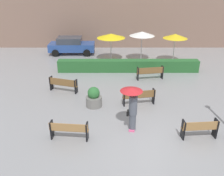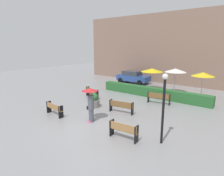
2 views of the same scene
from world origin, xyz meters
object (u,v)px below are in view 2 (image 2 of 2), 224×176
at_px(bench_far_left, 92,92).
at_px(patio_umbrella_yellow_far, 203,74).
at_px(bench_back_row, 159,97).
at_px(patio_umbrella_yellow, 152,70).
at_px(bench_mid_center, 121,106).
at_px(bench_near_left, 54,108).
at_px(patio_umbrella_white, 175,70).
at_px(lamp_post, 164,101).
at_px(bench_near_right, 123,130).
at_px(planter_pot, 94,101).
at_px(pedestrian_with_umbrella, 90,100).
at_px(parked_car, 133,77).

xyz_separation_m(bench_far_left, patio_umbrella_yellow_far, (8.16, 5.62, 1.74)).
relative_size(bench_back_row, patio_umbrella_yellow, 0.81).
relative_size(bench_mid_center, patio_umbrella_yellow, 0.79).
distance_m(bench_near_left, patio_umbrella_yellow, 11.41).
xyz_separation_m(bench_mid_center, patio_umbrella_white, (0.97, 7.82, 1.84)).
xyz_separation_m(bench_mid_center, lamp_post, (4.09, -2.29, 1.65)).
height_order(bench_back_row, bench_near_right, bench_back_row).
bearing_deg(patio_umbrella_yellow, lamp_post, -60.89).
bearing_deg(bench_mid_center, patio_umbrella_yellow, 101.37).
relative_size(bench_mid_center, planter_pot, 1.62).
relative_size(bench_back_row, bench_far_left, 1.04).
bearing_deg(bench_back_row, planter_pot, -133.26).
bearing_deg(pedestrian_with_umbrella, bench_near_left, -164.71).
bearing_deg(bench_back_row, patio_umbrella_yellow, 123.60).
bearing_deg(patio_umbrella_yellow, planter_pot, -96.51).
relative_size(patio_umbrella_yellow_far, parked_car, 0.58).
bearing_deg(bench_near_right, bench_far_left, 145.00).
xyz_separation_m(bench_far_left, bench_near_right, (6.92, -4.85, -0.01)).
bearing_deg(bench_back_row, bench_near_right, -80.17).
bearing_deg(parked_car, bench_near_right, -59.96).
height_order(bench_near_right, lamp_post, lamp_post).
distance_m(bench_far_left, parked_car, 8.46).
distance_m(patio_umbrella_yellow, patio_umbrella_yellow_far, 5.22).
bearing_deg(lamp_post, parked_car, 127.09).
relative_size(pedestrian_with_umbrella, parked_car, 0.51).
relative_size(bench_mid_center, bench_near_left, 1.08).
height_order(bench_back_row, patio_umbrella_yellow, patio_umbrella_yellow).
xyz_separation_m(bench_near_left, pedestrian_with_umbrella, (2.79, 0.76, 0.90)).
height_order(lamp_post, patio_umbrella_white, lamp_post).
height_order(bench_far_left, lamp_post, lamp_post).
bearing_deg(patio_umbrella_yellow_far, patio_umbrella_white, 169.69).
bearing_deg(pedestrian_with_umbrella, planter_pot, 129.66).
distance_m(lamp_post, patio_umbrella_yellow_far, 9.65).
relative_size(bench_back_row, bench_near_right, 1.19).
bearing_deg(planter_pot, patio_umbrella_yellow, 83.49).
relative_size(bench_back_row, planter_pot, 1.68).
height_order(bench_far_left, planter_pot, planter_pot).
distance_m(bench_back_row, patio_umbrella_yellow_far, 4.67).
xyz_separation_m(lamp_post, patio_umbrella_yellow_far, (-0.49, 9.63, 0.10)).
distance_m(bench_back_row, bench_near_right, 6.98).
height_order(pedestrian_with_umbrella, lamp_post, lamp_post).
relative_size(pedestrian_with_umbrella, patio_umbrella_yellow, 0.92).
bearing_deg(patio_umbrella_yellow_far, lamp_post, -87.08).
xyz_separation_m(patio_umbrella_yellow_far, parked_car, (-8.91, 2.79, -1.46)).
bearing_deg(lamp_post, pedestrian_with_umbrella, -177.80).
bearing_deg(planter_pot, bench_far_left, 137.45).
bearing_deg(patio_umbrella_white, patio_umbrella_yellow, 178.05).
height_order(lamp_post, patio_umbrella_yellow, lamp_post).
relative_size(bench_near_right, lamp_post, 0.46).
bearing_deg(planter_pot, patio_umbrella_yellow_far, 50.85).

